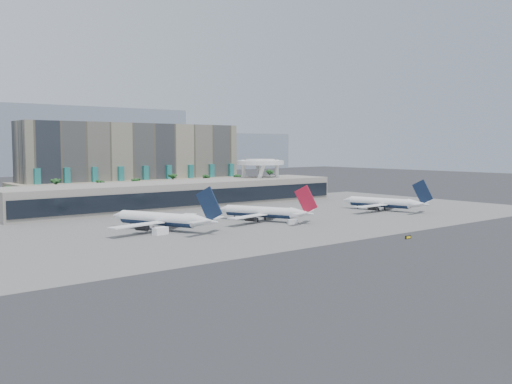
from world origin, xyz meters
TOP-DOWN VIEW (x-y plane):
  - ground at (0.00, 0.00)m, footprint 900.00×900.00m
  - apron_pad at (0.00, 55.00)m, footprint 260.00×130.00m
  - mountain_ridge at (27.88, 470.00)m, footprint 680.00×60.00m
  - hotel at (10.00, 174.41)m, footprint 140.00×30.00m
  - terminal at (0.00, 109.84)m, footprint 170.00×32.50m
  - saucer_structure at (55.00, 116.00)m, footprint 26.00×26.00m
  - palm_row at (7.00, 145.00)m, footprint 157.80×2.80m
  - airliner_left at (-46.15, 46.16)m, footprint 42.16×43.44m
  - airliner_centre at (-3.55, 42.87)m, footprint 38.58×39.72m
  - airliner_right at (61.58, 36.65)m, footprint 40.55×42.09m
  - service_vehicle_a at (-51.34, 38.12)m, footprint 5.46×3.42m
  - service_vehicle_b at (-0.26, 29.78)m, footprint 4.09×3.35m
  - taxiway_sign at (4.88, -18.06)m, footprint 2.35×0.57m

SIDE VIEW (x-z plane):
  - ground at x=0.00m, z-range 0.00..0.00m
  - apron_pad at x=0.00m, z-range 0.00..0.06m
  - taxiway_sign at x=4.88m, z-range -0.01..1.05m
  - service_vehicle_b at x=-0.26m, z-range 0.00..1.84m
  - service_vehicle_a at x=-51.34m, z-range 0.00..2.48m
  - airliner_centre at x=-3.55m, z-range -3.64..11.04m
  - airliner_right at x=61.58m, z-range -3.67..11.14m
  - airliner_left at x=-46.15m, z-range -3.95..12.00m
  - terminal at x=0.00m, z-range -0.73..13.77m
  - palm_row at x=7.00m, z-range 3.95..17.05m
  - hotel at x=10.00m, z-range -4.19..37.81m
  - saucer_structure at x=55.00m, z-range 7.51..29.40m
  - mountain_ridge at x=27.88m, z-range -5.11..64.89m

